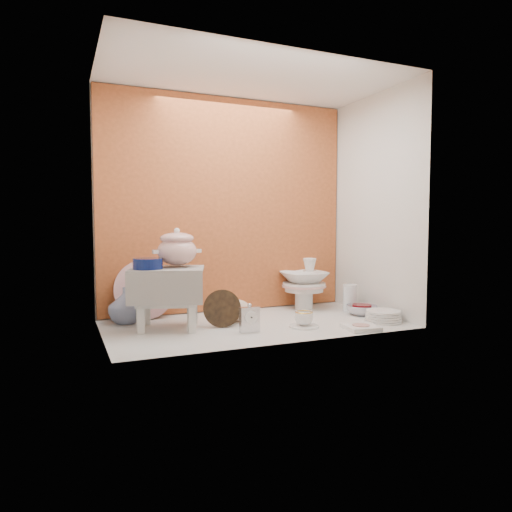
# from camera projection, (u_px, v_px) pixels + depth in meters

# --- Properties ---
(ground) EXTENTS (1.80, 1.80, 0.00)m
(ground) POSITION_uv_depth(u_px,v_px,m) (254.00, 324.00, 2.88)
(ground) COLOR silver
(ground) RESTS_ON ground
(niche_shell) EXTENTS (1.86, 1.03, 1.53)m
(niche_shell) POSITION_uv_depth(u_px,v_px,m) (243.00, 175.00, 2.98)
(niche_shell) COLOR #C15F30
(niche_shell) RESTS_ON ground
(step_stool) EXTENTS (0.51, 0.47, 0.36)m
(step_stool) POSITION_uv_depth(u_px,v_px,m) (168.00, 298.00, 2.74)
(step_stool) COLOR silver
(step_stool) RESTS_ON ground
(soup_tureen) EXTENTS (0.30, 0.30, 0.24)m
(soup_tureen) POSITION_uv_depth(u_px,v_px,m) (177.00, 247.00, 2.78)
(soup_tureen) COLOR white
(soup_tureen) RESTS_ON step_stool
(cobalt_bowl) EXTENTS (0.22, 0.22, 0.06)m
(cobalt_bowl) POSITION_uv_depth(u_px,v_px,m) (148.00, 264.00, 2.64)
(cobalt_bowl) COLOR #09154A
(cobalt_bowl) RESTS_ON step_stool
(floral_platter) EXTENTS (0.39, 0.14, 0.38)m
(floral_platter) POSITION_uv_depth(u_px,v_px,m) (145.00, 290.00, 3.02)
(floral_platter) COLOR silver
(floral_platter) RESTS_ON ground
(blue_white_vase) EXTENTS (0.27, 0.27, 0.22)m
(blue_white_vase) POSITION_uv_depth(u_px,v_px,m) (126.00, 305.00, 2.89)
(blue_white_vase) COLOR silver
(blue_white_vase) RESTS_ON ground
(lacquer_tray) EXTENTS (0.23, 0.10, 0.23)m
(lacquer_tray) POSITION_uv_depth(u_px,v_px,m) (222.00, 309.00, 2.78)
(lacquer_tray) COLOR black
(lacquer_tray) RESTS_ON ground
(mantel_clock) EXTENTS (0.11, 0.04, 0.17)m
(mantel_clock) POSITION_uv_depth(u_px,v_px,m) (250.00, 318.00, 2.65)
(mantel_clock) COLOR silver
(mantel_clock) RESTS_ON ground
(plush_pig) EXTENTS (0.30, 0.25, 0.15)m
(plush_pig) POSITION_uv_depth(u_px,v_px,m) (235.00, 310.00, 2.93)
(plush_pig) COLOR #CDAD90
(plush_pig) RESTS_ON ground
(teacup_saucer) EXTENTS (0.24, 0.24, 0.01)m
(teacup_saucer) POSITION_uv_depth(u_px,v_px,m) (304.00, 326.00, 2.78)
(teacup_saucer) COLOR white
(teacup_saucer) RESTS_ON ground
(gold_rim_teacup) EXTENTS (0.14, 0.14, 0.09)m
(gold_rim_teacup) POSITION_uv_depth(u_px,v_px,m) (304.00, 318.00, 2.78)
(gold_rim_teacup) COLOR white
(gold_rim_teacup) RESTS_ON teacup_saucer
(lattice_dish) EXTENTS (0.20, 0.20, 0.03)m
(lattice_dish) POSITION_uv_depth(u_px,v_px,m) (361.00, 327.00, 2.72)
(lattice_dish) COLOR white
(lattice_dish) RESTS_ON ground
(dinner_plate_stack) EXTENTS (0.23, 0.23, 0.07)m
(dinner_plate_stack) POSITION_uv_depth(u_px,v_px,m) (383.00, 316.00, 2.93)
(dinner_plate_stack) COLOR white
(dinner_plate_stack) RESTS_ON ground
(crystal_bowl) EXTENTS (0.27, 0.27, 0.07)m
(crystal_bowl) POSITION_uv_depth(u_px,v_px,m) (362.00, 310.00, 3.16)
(crystal_bowl) COLOR silver
(crystal_bowl) RESTS_ON ground
(clear_glass_vase) EXTENTS (0.10, 0.10, 0.19)m
(clear_glass_vase) POSITION_uv_depth(u_px,v_px,m) (350.00, 298.00, 3.29)
(clear_glass_vase) COLOR silver
(clear_glass_vase) RESTS_ON ground
(porcelain_tower) EXTENTS (0.42, 0.42, 0.37)m
(porcelain_tower) POSITION_uv_depth(u_px,v_px,m) (304.00, 284.00, 3.37)
(porcelain_tower) COLOR white
(porcelain_tower) RESTS_ON ground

